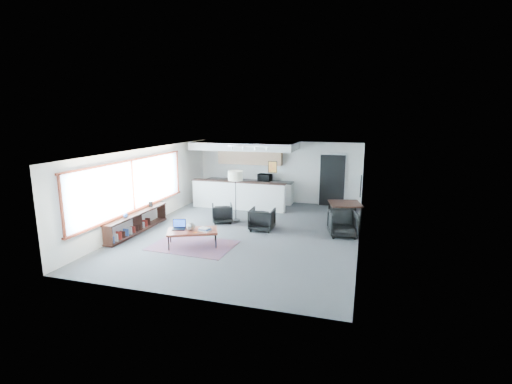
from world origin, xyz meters
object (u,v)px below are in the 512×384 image
(ceramic_pot, at_px, (191,226))
(book_stack, at_px, (205,229))
(laptop, at_px, (179,226))
(dining_chair_far, at_px, (343,214))
(armchair_left, at_px, (222,212))
(dining_table, at_px, (345,205))
(dining_chair_near, at_px, (343,224))
(coffee_table, at_px, (192,231))
(floor_lamp, at_px, (235,177))
(armchair_right, at_px, (262,218))
(microwave, at_px, (265,177))

(ceramic_pot, height_order, book_stack, ceramic_pot)
(laptop, relative_size, dining_chair_far, 0.73)
(ceramic_pot, height_order, armchair_left, armchair_left)
(book_stack, distance_m, dining_table, 4.76)
(dining_table, distance_m, dining_chair_near, 0.99)
(coffee_table, relative_size, ceramic_pot, 6.49)
(dining_table, height_order, dining_chair_far, dining_table)
(dining_table, bearing_deg, dining_chair_near, -90.00)
(dining_chair_near, bearing_deg, ceramic_pot, -166.17)
(book_stack, bearing_deg, floor_lamp, 90.98)
(floor_lamp, height_order, dining_chair_far, floor_lamp)
(armchair_left, xyz_separation_m, armchair_right, (1.57, -0.46, 0.04))
(laptop, height_order, floor_lamp, floor_lamp)
(coffee_table, distance_m, book_stack, 0.37)
(coffee_table, height_order, armchair_right, armchair_right)
(laptop, xyz_separation_m, dining_chair_near, (4.50, 2.09, -0.17))
(armchair_right, distance_m, dining_chair_far, 2.93)
(dining_chair_far, bearing_deg, floor_lamp, 30.35)
(laptop, bearing_deg, dining_chair_near, 6.59)
(coffee_table, bearing_deg, dining_table, 12.01)
(laptop, distance_m, dining_chair_far, 5.67)
(armchair_left, xyz_separation_m, dining_table, (4.13, 0.55, 0.42))
(coffee_table, xyz_separation_m, dining_chair_near, (4.06, 2.12, -0.06))
(book_stack, bearing_deg, dining_chair_far, 44.29)
(book_stack, height_order, floor_lamp, floor_lamp)
(dining_table, relative_size, dining_chair_near, 1.66)
(armchair_left, height_order, microwave, microwave)
(coffee_table, relative_size, book_stack, 4.28)
(book_stack, xyz_separation_m, armchair_left, (-0.43, 2.42, -0.15))
(coffee_table, relative_size, dining_table, 1.31)
(floor_lamp, relative_size, dining_chair_far, 2.95)
(ceramic_pot, xyz_separation_m, armchair_left, (-0.04, 2.50, -0.23))
(coffee_table, xyz_separation_m, ceramic_pot, (-0.03, -0.03, 0.16))
(coffee_table, height_order, dining_chair_near, dining_chair_near)
(book_stack, bearing_deg, dining_table, 38.84)
(armchair_right, relative_size, dining_table, 0.64)
(laptop, xyz_separation_m, book_stack, (0.80, 0.01, -0.03))
(ceramic_pot, bearing_deg, armchair_right, 53.02)
(coffee_table, xyz_separation_m, dining_table, (4.06, 3.02, 0.35))
(armchair_left, relative_size, dining_chair_far, 1.17)
(dining_table, distance_m, dining_chair_far, 0.73)
(book_stack, distance_m, armchair_right, 2.28)
(laptop, distance_m, book_stack, 0.80)
(coffee_table, bearing_deg, armchair_left, 67.02)
(armchair_right, height_order, floor_lamp, floor_lamp)
(ceramic_pot, bearing_deg, dining_chair_near, 27.70)
(laptop, bearing_deg, microwave, 61.83)
(book_stack, distance_m, armchair_left, 2.47)
(book_stack, relative_size, armchair_left, 0.52)
(ceramic_pot, bearing_deg, coffee_table, 40.87)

